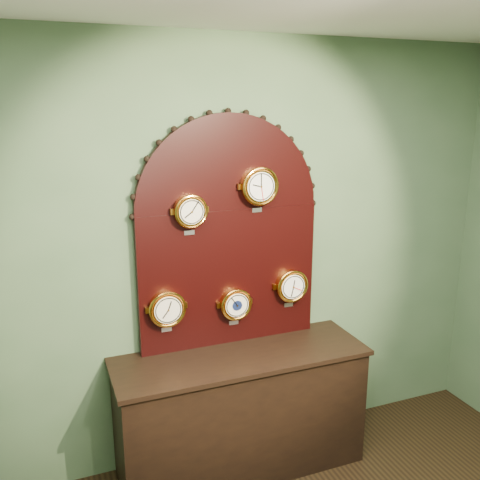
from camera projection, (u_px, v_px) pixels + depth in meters
name	position (u px, v px, depth m)	size (l,w,h in m)	color
wall_back	(226.00, 258.00, 3.45)	(4.00, 4.00, 0.00)	#4B6847
shop_counter	(241.00, 414.00, 3.46)	(1.60, 0.50, 0.80)	black
display_board	(229.00, 226.00, 3.35)	(1.26, 0.06, 1.53)	black
roman_clock	(190.00, 211.00, 3.16)	(0.21, 0.08, 0.26)	orange
arabic_clock	(259.00, 186.00, 3.29)	(0.25, 0.08, 0.30)	orange
hygrometer	(167.00, 309.00, 3.26)	(0.24, 0.08, 0.29)	orange
barometer	(235.00, 304.00, 3.43)	(0.22, 0.08, 0.27)	orange
tide_clock	(291.00, 286.00, 3.55)	(0.23, 0.08, 0.28)	orange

